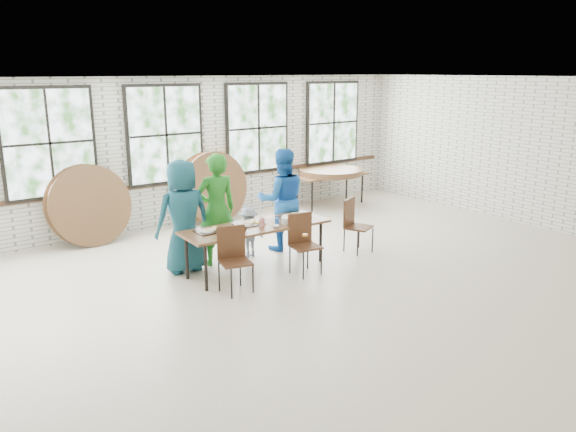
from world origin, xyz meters
The scene contains 13 objects.
room centered at (0.00, 4.44, 1.83)m, with size 12.00×12.00×12.00m.
dining_table centered at (-0.04, 1.18, 0.69)m, with size 2.43×0.89×0.74m.
chair_near_left centered at (-0.78, 0.68, 0.56)m, with size 0.51×0.49×0.95m.
chair_near_right centered at (0.48, 0.66, 0.56)m, with size 0.48×0.47×0.95m.
chair_spare centered at (1.86, 0.96, 0.56)m, with size 0.54×0.54×0.95m.
adult_teal centered at (-0.97, 1.83, 0.90)m, with size 0.88×0.57×1.80m, color navy.
adult_green centered at (-0.38, 1.83, 0.92)m, with size 0.67×0.44×1.84m, color #20721E.
toddler centered at (0.24, 1.83, 0.44)m, with size 0.56×0.32×0.87m, color #152143.
adult_blue centered at (0.94, 1.83, 0.90)m, with size 0.88×0.68×1.81m, color #195BB3.
storage_table centered at (3.86, 3.86, 0.69)m, with size 1.82×0.80×0.74m.
tabletop_clutter centered at (0.10, 1.16, 0.77)m, with size 1.95×0.63×0.11m.
round_tops_stacked centered at (3.86, 3.86, 0.80)m, with size 1.50×1.50×0.13m.
round_tops_leaning centered at (-0.41, 4.17, 0.73)m, with size 4.14×0.50×1.49m.
Camera 1 is at (-4.76, -5.92, 3.11)m, focal length 35.00 mm.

